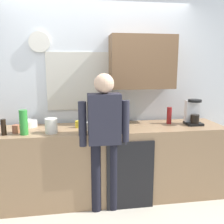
% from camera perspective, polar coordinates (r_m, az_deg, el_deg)
% --- Properties ---
extents(ground_plane, '(8.00, 8.00, 0.00)m').
position_cam_1_polar(ground_plane, '(3.14, -1.70, -21.61)').
color(ground_plane, beige).
extents(kitchen_counter, '(3.10, 0.64, 0.92)m').
position_cam_1_polar(kitchen_counter, '(3.19, -2.42, -11.70)').
color(kitchen_counter, '#937251').
rests_on(kitchen_counter, ground_plane).
extents(dishwasher_panel, '(0.56, 0.02, 0.83)m').
position_cam_1_polar(dishwasher_panel, '(2.96, 4.30, -14.61)').
color(dishwasher_panel, black).
rests_on(dishwasher_panel, ground_plane).
extents(back_wall_assembly, '(4.70, 0.42, 2.60)m').
position_cam_1_polar(back_wall_assembly, '(3.37, -2.17, 5.29)').
color(back_wall_assembly, silver).
rests_on(back_wall_assembly, ground_plane).
extents(coffee_maker, '(0.20, 0.20, 0.33)m').
position_cam_1_polar(coffee_maker, '(3.35, 18.34, -0.27)').
color(coffee_maker, black).
rests_on(coffee_maker, kitchen_counter).
extents(bottle_green_wine, '(0.07, 0.07, 0.30)m').
position_cam_1_polar(bottle_green_wine, '(3.26, 2.79, 0.02)').
color(bottle_green_wine, '#195923').
rests_on(bottle_green_wine, kitchen_counter).
extents(bottle_dark_sauce, '(0.06, 0.06, 0.18)m').
position_cam_1_polar(bottle_dark_sauce, '(2.95, -23.94, -3.26)').
color(bottle_dark_sauce, black).
rests_on(bottle_dark_sauce, kitchen_counter).
extents(bottle_red_vinegar, '(0.06, 0.06, 0.22)m').
position_cam_1_polar(bottle_red_vinegar, '(3.31, 13.17, -0.78)').
color(bottle_red_vinegar, maroon).
rests_on(bottle_red_vinegar, kitchen_counter).
extents(bottle_clear_soda, '(0.09, 0.09, 0.28)m').
position_cam_1_polar(bottle_clear_soda, '(2.88, -19.89, -2.28)').
color(bottle_clear_soda, '#2D8C33').
rests_on(bottle_clear_soda, kitchen_counter).
extents(cup_white_mug, '(0.08, 0.08, 0.09)m').
position_cam_1_polar(cup_white_mug, '(2.93, -5.41, -3.28)').
color(cup_white_mug, white).
rests_on(cup_white_mug, kitchen_counter).
extents(cup_terracotta_mug, '(0.08, 0.08, 0.09)m').
position_cam_1_polar(cup_terracotta_mug, '(3.01, -21.50, -3.69)').
color(cup_terracotta_mug, '#B26647').
rests_on(cup_terracotta_mug, kitchen_counter).
extents(cup_yellow_cup, '(0.07, 0.07, 0.08)m').
position_cam_1_polar(cup_yellow_cup, '(3.06, -7.91, -2.83)').
color(cup_yellow_cup, yellow).
rests_on(cup_yellow_cup, kitchen_counter).
extents(mixing_bowl, '(0.22, 0.22, 0.08)m').
position_cam_1_polar(mixing_bowl, '(3.25, -18.91, -2.56)').
color(mixing_bowl, white).
rests_on(mixing_bowl, kitchen_counter).
extents(potted_plant, '(0.15, 0.15, 0.23)m').
position_cam_1_polar(potted_plant, '(3.04, 1.74, -1.11)').
color(potted_plant, '#9E5638').
rests_on(potted_plant, kitchen_counter).
extents(storage_canister, '(0.14, 0.14, 0.17)m').
position_cam_1_polar(storage_canister, '(2.87, -13.96, -3.13)').
color(storage_canister, silver).
rests_on(storage_canister, kitchen_counter).
extents(person_at_sink, '(0.57, 0.22, 1.60)m').
position_cam_1_polar(person_at_sink, '(2.75, -1.81, -4.69)').
color(person_at_sink, black).
rests_on(person_at_sink, ground_plane).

